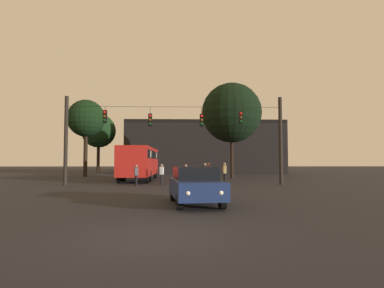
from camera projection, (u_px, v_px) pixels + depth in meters
name	position (u px, v px, depth m)	size (l,w,h in m)	color
ground_plane	(176.00, 179.00, 31.81)	(168.00, 168.00, 0.00)	black
overhead_signal_span	(174.00, 134.00, 24.25)	(16.40, 0.44, 6.64)	black
city_bus	(140.00, 160.00, 30.18)	(2.56, 11.00, 3.00)	#B21E19
car_near_right	(195.00, 185.00, 13.19)	(2.28, 4.48, 1.52)	navy
pedestrian_crossing_left	(136.00, 174.00, 23.10)	(0.34, 0.41, 1.51)	black
pedestrian_crossing_center	(186.00, 173.00, 24.08)	(0.24, 0.36, 1.52)	black
pedestrian_crossing_right	(209.00, 171.00, 27.51)	(0.34, 0.42, 1.62)	black
pedestrian_near_bus	(162.00, 173.00, 24.19)	(0.30, 0.40, 1.55)	black
pedestrian_trailing	(205.00, 172.00, 25.03)	(0.29, 0.39, 1.62)	black
pedestrian_far_side	(225.00, 172.00, 25.16)	(0.28, 0.38, 1.65)	black
corner_building	(204.00, 148.00, 50.75)	(23.22, 10.60, 7.72)	black
tree_left_silhouette	(99.00, 131.00, 47.78)	(5.00, 5.00, 8.79)	black
tree_behind_building	(232.00, 113.00, 34.14)	(6.32, 6.32, 10.05)	black
tree_right_far	(86.00, 119.00, 37.20)	(4.29, 4.29, 8.86)	black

